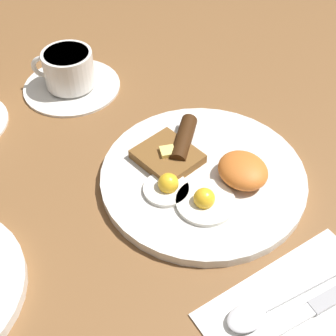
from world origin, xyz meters
name	(u,v)px	position (x,y,z in m)	size (l,w,h in m)	color
ground_plane	(203,180)	(0.00, 0.00, 0.00)	(3.00, 3.00, 0.00)	brown
breakfast_plate_near	(203,175)	(0.00, 0.00, 0.01)	(0.29, 0.29, 0.05)	silver
teacup_near	(69,74)	(0.30, 0.07, 0.03)	(0.17, 0.17, 0.07)	silver
napkin	(297,306)	(-0.21, 0.02, 0.00)	(0.11, 0.22, 0.01)	white
knife	(313,308)	(-0.23, 0.01, 0.01)	(0.03, 0.18, 0.01)	silver
spoon	(260,311)	(-0.20, 0.06, 0.01)	(0.04, 0.17, 0.01)	silver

